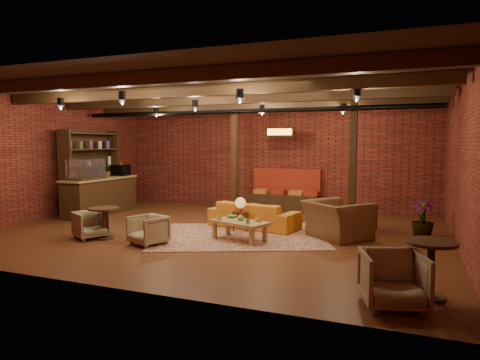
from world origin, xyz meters
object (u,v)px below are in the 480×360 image
at_px(armchair_b, 148,229).
at_px(round_table_right, 431,260).
at_px(plant_tall, 424,180).
at_px(armchair_right, 337,214).
at_px(sofa, 254,215).
at_px(armchair_far, 393,277).
at_px(coffee_table, 239,223).
at_px(armchair_a, 91,223).
at_px(side_table_book, 366,209).
at_px(side_table_lamp, 240,205).
at_px(round_table_left, 104,218).

bearing_deg(armchair_b, round_table_right, 7.22).
height_order(round_table_right, plant_tall, plant_tall).
xyz_separation_m(armchair_right, round_table_right, (1.70, -3.11, -0.03)).
bearing_deg(round_table_right, armchair_right, 118.63).
bearing_deg(sofa, armchair_right, 178.63).
bearing_deg(armchair_far, sofa, 112.38).
bearing_deg(coffee_table, armchair_a, -162.20).
relative_size(armchair_a, round_table_right, 0.84).
bearing_deg(plant_tall, sofa, -175.41).
distance_m(armchair_b, armchair_far, 4.97).
distance_m(armchair_right, side_table_book, 1.20).
xyz_separation_m(armchair_a, plant_tall, (6.59, 2.64, 0.94)).
distance_m(side_table_book, round_table_right, 4.38).
relative_size(sofa, side_table_lamp, 2.77).
xyz_separation_m(coffee_table, armchair_a, (-3.03, -0.97, -0.05)).
relative_size(round_table_left, armchair_right, 0.54).
distance_m(round_table_right, plant_tall, 3.91).
distance_m(side_table_lamp, round_table_right, 5.01).
bearing_deg(round_table_left, plant_tall, 22.31).
height_order(sofa, round_table_left, round_table_left).
bearing_deg(plant_tall, armchair_far, -95.82).
relative_size(armchair_a, armchair_far, 0.84).
bearing_deg(side_table_lamp, round_table_left, -141.94).
bearing_deg(round_table_left, side_table_book, 30.19).
bearing_deg(side_table_book, round_table_left, -149.81).
xyz_separation_m(armchair_a, armchair_b, (1.46, -0.04, 0.00)).
bearing_deg(side_table_book, sofa, -165.03).
relative_size(round_table_left, side_table_book, 1.17).
bearing_deg(round_table_right, coffee_table, 148.68).
bearing_deg(armchair_a, plant_tall, -39.13).
xyz_separation_m(side_table_lamp, armchair_right, (2.22, -0.01, -0.05)).
bearing_deg(armchair_a, coffee_table, -43.16).
height_order(side_table_lamp, armchair_right, armchair_right).
bearing_deg(armchair_far, plant_tall, 67.26).
xyz_separation_m(sofa, armchair_far, (3.29, -4.02, 0.07)).
height_order(sofa, armchair_far, armchair_far).
xyz_separation_m(coffee_table, plant_tall, (3.57, 1.67, 0.89)).
bearing_deg(plant_tall, coffee_table, -154.91).
distance_m(armchair_a, plant_tall, 7.16).
relative_size(side_table_book, plant_tall, 0.23).
bearing_deg(sofa, round_table_left, 52.17).
distance_m(armchair_a, armchair_far, 6.38).
bearing_deg(sofa, side_table_book, -154.55).
bearing_deg(armchair_right, armchair_a, 62.01).
height_order(round_table_left, armchair_b, round_table_left).
height_order(sofa, armchair_a, armchair_a).
relative_size(side_table_lamp, armchair_b, 1.20).
height_order(armchair_b, side_table_book, armchair_b).
height_order(coffee_table, armchair_a, coffee_table).
relative_size(armchair_b, round_table_right, 0.84).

